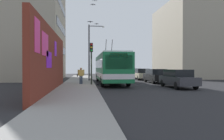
{
  "coord_description": "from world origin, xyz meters",
  "views": [
    {
      "loc": [
        -20.41,
        0.93,
        1.78
      ],
      "look_at": [
        -0.41,
        -1.52,
        1.52
      ],
      "focal_mm": 35.24,
      "sensor_mm": 36.0,
      "label": 1
    }
  ],
  "objects_px": {
    "pedestrian_midblock": "(81,74)",
    "street_lamp": "(91,48)",
    "city_bus": "(111,67)",
    "parked_car_black": "(156,76)",
    "parked_car_navy": "(133,73)",
    "parked_car_dark_gray": "(178,78)",
    "traffic_light": "(91,56)",
    "parked_car_champagne": "(142,74)"
  },
  "relations": [
    {
      "from": "pedestrian_midblock",
      "to": "street_lamp",
      "type": "distance_m",
      "value": 6.53
    },
    {
      "from": "city_bus",
      "to": "parked_car_black",
      "type": "distance_m",
      "value": 5.29
    },
    {
      "from": "city_bus",
      "to": "pedestrian_midblock",
      "type": "distance_m",
      "value": 3.86
    },
    {
      "from": "city_bus",
      "to": "parked_car_navy",
      "type": "relative_size",
      "value": 2.53
    },
    {
      "from": "city_bus",
      "to": "parked_car_dark_gray",
      "type": "bearing_deg",
      "value": -136.84
    },
    {
      "from": "pedestrian_midblock",
      "to": "traffic_light",
      "type": "xyz_separation_m",
      "value": [
        -0.82,
        -0.99,
        1.72
      ]
    },
    {
      "from": "parked_car_dark_gray",
      "to": "parked_car_navy",
      "type": "height_order",
      "value": "same"
    },
    {
      "from": "pedestrian_midblock",
      "to": "parked_car_champagne",
      "type": "bearing_deg",
      "value": -43.71
    },
    {
      "from": "parked_car_black",
      "to": "parked_car_navy",
      "type": "height_order",
      "value": "same"
    },
    {
      "from": "parked_car_black",
      "to": "street_lamp",
      "type": "distance_m",
      "value": 8.57
    },
    {
      "from": "parked_car_champagne",
      "to": "street_lamp",
      "type": "height_order",
      "value": "street_lamp"
    },
    {
      "from": "city_bus",
      "to": "parked_car_dark_gray",
      "type": "height_order",
      "value": "city_bus"
    },
    {
      "from": "parked_car_dark_gray",
      "to": "city_bus",
      "type": "bearing_deg",
      "value": 43.16
    },
    {
      "from": "pedestrian_midblock",
      "to": "parked_car_dark_gray",
      "type": "bearing_deg",
      "value": -112.25
    },
    {
      "from": "parked_car_black",
      "to": "parked_car_dark_gray",
      "type": "bearing_deg",
      "value": 180.0
    },
    {
      "from": "street_lamp",
      "to": "city_bus",
      "type": "bearing_deg",
      "value": -150.24
    },
    {
      "from": "street_lamp",
      "to": "parked_car_champagne",
      "type": "bearing_deg",
      "value": -67.14
    },
    {
      "from": "parked_car_navy",
      "to": "pedestrian_midblock",
      "type": "relative_size",
      "value": 3.0
    },
    {
      "from": "parked_car_dark_gray",
      "to": "parked_car_black",
      "type": "distance_m",
      "value": 5.85
    },
    {
      "from": "parked_car_dark_gray",
      "to": "traffic_light",
      "type": "distance_m",
      "value": 8.04
    },
    {
      "from": "traffic_light",
      "to": "parked_car_dark_gray",
      "type": "bearing_deg",
      "value": -109.42
    },
    {
      "from": "parked_car_black",
      "to": "street_lamp",
      "type": "xyz_separation_m",
      "value": [
        3.24,
        7.23,
        3.26
      ]
    },
    {
      "from": "parked_car_navy",
      "to": "traffic_light",
      "type": "relative_size",
      "value": 1.22
    },
    {
      "from": "parked_car_navy",
      "to": "traffic_light",
      "type": "bearing_deg",
      "value": 153.69
    },
    {
      "from": "parked_car_dark_gray",
      "to": "parked_car_black",
      "type": "height_order",
      "value": "same"
    },
    {
      "from": "street_lamp",
      "to": "pedestrian_midblock",
      "type": "bearing_deg",
      "value": 168.89
    },
    {
      "from": "city_bus",
      "to": "street_lamp",
      "type": "bearing_deg",
      "value": 29.76
    },
    {
      "from": "parked_car_dark_gray",
      "to": "parked_car_navy",
      "type": "distance_m",
      "value": 17.46
    },
    {
      "from": "parked_car_champagne",
      "to": "street_lamp",
      "type": "relative_size",
      "value": 0.61
    },
    {
      "from": "parked_car_navy",
      "to": "pedestrian_midblock",
      "type": "distance_m",
      "value": 16.34
    },
    {
      "from": "parked_car_champagne",
      "to": "pedestrian_midblock",
      "type": "relative_size",
      "value": 2.65
    },
    {
      "from": "pedestrian_midblock",
      "to": "parked_car_navy",
      "type": "bearing_deg",
      "value": -30.71
    },
    {
      "from": "parked_car_champagne",
      "to": "parked_car_navy",
      "type": "height_order",
      "value": "same"
    },
    {
      "from": "parked_car_champagne",
      "to": "parked_car_navy",
      "type": "distance_m",
      "value": 5.32
    },
    {
      "from": "parked_car_navy",
      "to": "pedestrian_midblock",
      "type": "xyz_separation_m",
      "value": [
        -14.04,
        8.34,
        0.23
      ]
    },
    {
      "from": "parked_car_navy",
      "to": "parked_car_black",
      "type": "bearing_deg",
      "value": -180.0
    },
    {
      "from": "pedestrian_midblock",
      "to": "parked_car_black",
      "type": "bearing_deg",
      "value": -73.73
    },
    {
      "from": "parked_car_black",
      "to": "pedestrian_midblock",
      "type": "height_order",
      "value": "pedestrian_midblock"
    },
    {
      "from": "parked_car_black",
      "to": "parked_car_navy",
      "type": "bearing_deg",
      "value": 0.0
    },
    {
      "from": "city_bus",
      "to": "street_lamp",
      "type": "height_order",
      "value": "street_lamp"
    },
    {
      "from": "parked_car_dark_gray",
      "to": "parked_car_navy",
      "type": "xyz_separation_m",
      "value": [
        17.46,
        0.0,
        0.0
      ]
    },
    {
      "from": "parked_car_dark_gray",
      "to": "pedestrian_midblock",
      "type": "height_order",
      "value": "pedestrian_midblock"
    }
  ]
}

